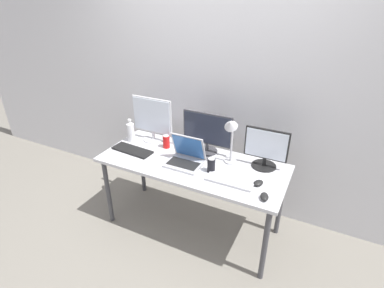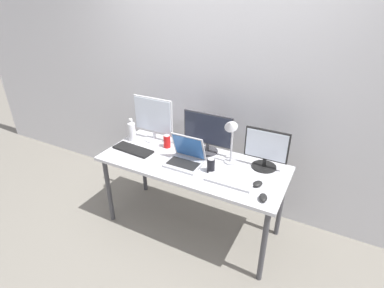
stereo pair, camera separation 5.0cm
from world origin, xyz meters
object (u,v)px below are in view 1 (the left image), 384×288
Objects in this scene: mouse_by_laptop at (264,197)px; desk_lamp at (231,133)px; work_desk at (192,168)px; soda_can_near_keyboard at (166,142)px; laptop_silver at (186,157)px; monitor_center at (207,132)px; monitor_right at (266,148)px; water_bottle at (131,131)px; monitor_left at (152,118)px; soda_can_by_laptop at (211,165)px; keyboard_main at (132,150)px; keyboard_aux at (230,181)px; mouse_by_keyboard at (258,183)px.

mouse_by_laptop is 0.60m from desk_lamp.
soda_can_near_keyboard is at bearing 158.23° from work_desk.
laptop_silver is at bearing -136.70° from work_desk.
monitor_center reaches higher than monitor_right.
monitor_right is 1.19× the size of laptop_silver.
work_desk is at bearing -8.10° from water_bottle.
mouse_by_laptop is 0.22× the size of desk_lamp.
monitor_left is 0.28m from soda_can_near_keyboard.
soda_can_by_laptop is at bearing -17.35° from work_desk.
laptop_silver is (0.51, -0.26, -0.17)m from monitor_left.
laptop_silver reaches higher than keyboard_main.
monitor_center is at bearing 73.80° from laptop_silver.
monitor_center is 1.08× the size of desk_lamp.
soda_can_near_keyboard is (0.21, -0.09, -0.17)m from monitor_left.
desk_lamp reaches higher than keyboard_main.
monitor_right reaches higher than keyboard_aux.
work_desk is 0.43m from keyboard_aux.
soda_can_by_laptop is 0.28× the size of desk_lamp.
keyboard_main is 0.96m from desk_lamp.
keyboard_aux is at bearing -140.92° from mouse_by_keyboard.
mouse_by_laptop is (0.74, -0.19, -0.04)m from laptop_silver.
monitor_right is at bearing 17.69° from keyboard_main.
monitor_left is 4.79× the size of mouse_by_keyboard.
mouse_by_keyboard is at bearing 16.07° from keyboard_aux.
monitor_right is at bearing 62.39° from keyboard_aux.
work_desk is at bearing -21.77° from soda_can_near_keyboard.
monitor_center is 2.05× the size of water_bottle.
monitor_left reaches higher than monitor_center.
work_desk is 0.26m from soda_can_by_laptop.
monitor_right is 0.43m from keyboard_aux.
desk_lamp is at bearing 111.77° from keyboard_aux.
mouse_by_keyboard is at bearing 104.54° from mouse_by_laptop.
mouse_by_keyboard is at bearing -3.40° from laptop_silver.
soda_can_by_laptop is at bearing 146.47° from mouse_by_laptop.
laptop_silver is 2.44× the size of soda_can_near_keyboard.
laptop_silver is 0.46m from keyboard_aux.
monitor_right is 0.92× the size of keyboard_main.
monitor_center is 1.55× the size of laptop_silver.
monitor_center reaches higher than soda_can_near_keyboard.
desk_lamp is (-0.28, -0.10, 0.12)m from monitor_right.
soda_can_near_keyboard is at bearing -175.48° from monitor_right.
work_desk is at bearing 160.51° from keyboard_aux.
work_desk is at bearing -160.21° from monitor_right.
laptop_silver reaches higher than water_bottle.
monitor_left reaches higher than keyboard_aux.
monitor_center is 3.79× the size of soda_can_by_laptop.
monitor_left is 1.16× the size of keyboard_aux.
work_desk is 18.04× the size of mouse_by_keyboard.
monitor_right is 3.77× the size of mouse_by_laptop.
monitor_left is at bearing 157.30° from soda_can_near_keyboard.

